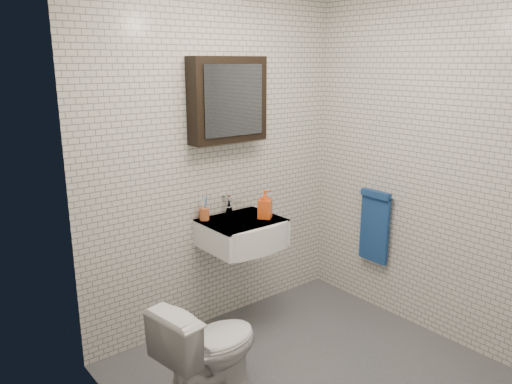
# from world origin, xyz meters

# --- Properties ---
(ground) EXTENTS (2.20, 2.00, 0.01)m
(ground) POSITION_xyz_m (0.00, 0.00, 0.01)
(ground) COLOR #494A50
(ground) RESTS_ON ground
(room_shell) EXTENTS (2.22, 2.02, 2.51)m
(room_shell) POSITION_xyz_m (0.00, 0.00, 1.47)
(room_shell) COLOR silver
(room_shell) RESTS_ON ground
(washbasin) EXTENTS (0.55, 0.50, 0.20)m
(washbasin) POSITION_xyz_m (0.05, 0.73, 0.76)
(washbasin) COLOR white
(washbasin) RESTS_ON room_shell
(faucet) EXTENTS (0.06, 0.20, 0.15)m
(faucet) POSITION_xyz_m (0.05, 0.93, 0.92)
(faucet) COLOR silver
(faucet) RESTS_ON washbasin
(mirror_cabinet) EXTENTS (0.60, 0.15, 0.60)m
(mirror_cabinet) POSITION_xyz_m (0.05, 0.93, 1.70)
(mirror_cabinet) COLOR black
(mirror_cabinet) RESTS_ON room_shell
(towel_rail) EXTENTS (0.09, 0.30, 0.58)m
(towel_rail) POSITION_xyz_m (1.04, 0.35, 0.72)
(towel_rail) COLOR silver
(towel_rail) RESTS_ON room_shell
(toothbrush_cup) EXTENTS (0.09, 0.09, 0.20)m
(toothbrush_cup) POSITION_xyz_m (-0.16, 0.94, 0.90)
(toothbrush_cup) COLOR #BD592F
(toothbrush_cup) RESTS_ON washbasin
(soap_bottle) EXTENTS (0.13, 0.14, 0.21)m
(soap_bottle) POSITION_xyz_m (0.21, 0.70, 0.96)
(soap_bottle) COLOR orange
(soap_bottle) RESTS_ON washbasin
(toilet) EXTENTS (0.69, 0.46, 0.66)m
(toilet) POSITION_xyz_m (-0.62, 0.22, 0.33)
(toilet) COLOR white
(toilet) RESTS_ON ground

